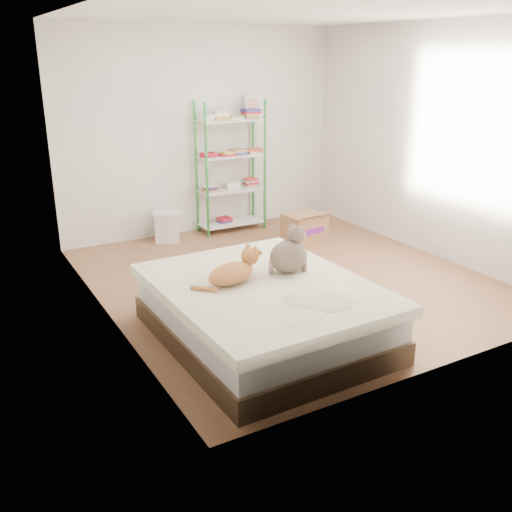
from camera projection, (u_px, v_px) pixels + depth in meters
room at (290, 155)px, 5.59m from camera, size 3.81×4.21×2.61m
bed at (263, 311)px, 4.65m from camera, size 1.59×1.97×0.50m
orange_cat at (231, 271)px, 4.54m from camera, size 0.58×0.42×0.21m
grey_cat at (289, 249)px, 4.74m from camera, size 0.36×0.30×0.41m
shelf_unit at (231, 162)px, 7.41m from camera, size 0.91×0.36×1.74m
cardboard_box at (305, 227)px, 7.22m from camera, size 0.53×0.51×0.39m
white_bin at (167, 226)px, 7.18m from camera, size 0.41×0.39×0.38m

